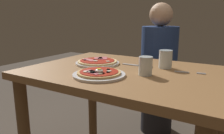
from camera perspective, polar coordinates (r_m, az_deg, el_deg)
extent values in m
cube|color=olive|center=(1.25, 3.38, -1.55)|extent=(1.10, 0.80, 0.04)
cylinder|color=brown|center=(1.89, -5.13, -8.72)|extent=(0.07, 0.07, 0.73)
cylinder|color=brown|center=(1.58, 25.93, -14.69)|extent=(0.07, 0.07, 0.73)
cylinder|color=white|center=(1.11, -3.39, -2.03)|extent=(0.27, 0.27, 0.01)
cylinder|color=tan|center=(1.11, -3.40, -1.48)|extent=(0.22, 0.22, 0.01)
cylinder|color=#A82314|center=(1.11, -3.40, -1.15)|extent=(0.20, 0.20, 0.00)
torus|color=black|center=(1.08, -1.08, -1.32)|extent=(0.02, 0.02, 0.00)
torus|color=black|center=(1.08, -5.38, -1.40)|extent=(0.02, 0.02, 0.00)
torus|color=black|center=(1.09, -5.40, -1.30)|extent=(0.02, 0.02, 0.00)
torus|color=black|center=(1.13, -0.98, -0.63)|extent=(0.02, 0.02, 0.00)
torus|color=black|center=(1.10, -4.39, -1.11)|extent=(0.02, 0.02, 0.00)
torus|color=black|center=(1.06, -2.40, -1.57)|extent=(0.02, 0.02, 0.00)
cube|color=#D16B70|center=(1.10, -5.45, -1.20)|extent=(0.09, 0.06, 0.00)
cube|color=#C65B66|center=(1.08, -4.79, -1.43)|extent=(0.10, 0.07, 0.00)
cylinder|color=beige|center=(1.09, -6.17, -1.25)|extent=(0.02, 0.02, 0.00)
cylinder|color=beige|center=(1.09, -6.80, -1.22)|extent=(0.03, 0.03, 0.00)
cylinder|color=beige|center=(1.10, -0.72, -1.07)|extent=(0.02, 0.02, 0.00)
cylinder|color=beige|center=(1.05, -3.08, -1.75)|extent=(0.02, 0.02, 0.00)
ellipsoid|color=white|center=(1.07, -3.39, -1.03)|extent=(0.04, 0.03, 0.02)
cylinder|color=yellow|center=(1.07, -3.40, -0.51)|extent=(0.02, 0.02, 0.00)
cylinder|color=white|center=(1.40, -3.82, 1.04)|extent=(0.28, 0.28, 0.01)
cylinder|color=#E5C17F|center=(1.39, -3.83, 1.48)|extent=(0.25, 0.25, 0.01)
cylinder|color=#A82314|center=(1.39, -3.83, 1.74)|extent=(0.22, 0.22, 0.00)
torus|color=black|center=(1.43, -3.45, 2.20)|extent=(0.02, 0.02, 0.00)
torus|color=black|center=(1.39, -4.62, 1.83)|extent=(0.02, 0.02, 0.00)
torus|color=black|center=(1.39, -7.11, 1.83)|extent=(0.02, 0.02, 0.00)
cube|color=#C65B66|center=(1.45, -2.40, 2.32)|extent=(0.10, 0.11, 0.00)
cube|color=#C65B66|center=(1.45, -3.56, 2.33)|extent=(0.08, 0.08, 0.00)
cube|color=#D16B70|center=(1.40, -6.01, 1.86)|extent=(0.10, 0.07, 0.00)
cylinder|color=beige|center=(1.34, -1.13, 1.49)|extent=(0.03, 0.03, 0.00)
cylinder|color=beige|center=(1.36, -4.28, 1.58)|extent=(0.03, 0.03, 0.00)
cylinder|color=silver|center=(1.31, 13.74, 2.00)|extent=(0.08, 0.08, 0.11)
cylinder|color=silver|center=(1.32, 13.68, 0.95)|extent=(0.07, 0.07, 0.06)
cylinder|color=silver|center=(1.13, 8.71, 0.29)|extent=(0.07, 0.07, 0.10)
cylinder|color=silver|center=(1.13, 8.68, -0.69)|extent=(0.06, 0.06, 0.06)
cube|color=silver|center=(1.24, 17.67, -1.22)|extent=(0.08, 0.03, 0.00)
cube|color=silver|center=(1.24, 22.16, -1.63)|extent=(0.04, 0.01, 0.00)
cube|color=silver|center=(1.24, 22.16, -1.58)|extent=(0.04, 0.01, 0.00)
cube|color=silver|center=(1.24, 22.15, -1.53)|extent=(0.04, 0.01, 0.00)
cube|color=silver|center=(1.25, 22.15, -1.49)|extent=(0.04, 0.01, 0.00)
cube|color=silver|center=(1.37, 4.92, 0.62)|extent=(0.11, 0.02, 0.00)
cube|color=black|center=(1.33, 8.64, 0.19)|extent=(0.09, 0.02, 0.01)
cylinder|color=black|center=(2.14, 11.52, -10.22)|extent=(0.29, 0.29, 0.46)
cylinder|color=navy|center=(2.00, 12.15, 2.81)|extent=(0.32, 0.32, 0.52)
sphere|color=tan|center=(1.97, 12.65, 13.17)|extent=(0.20, 0.20, 0.20)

